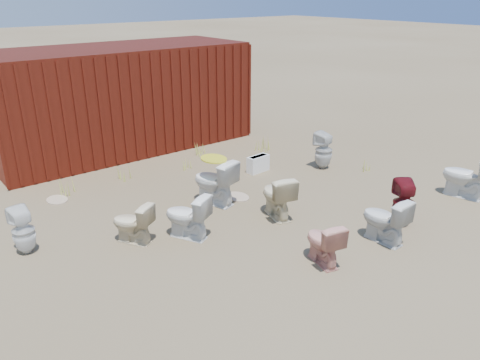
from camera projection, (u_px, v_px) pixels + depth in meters
ground at (262, 221)px, 7.84m from camera, size 100.00×100.00×0.00m
shipping_container at (121, 98)px, 11.16m from camera, size 6.00×2.40×2.40m
toilet_front_a at (187, 216)px, 7.19m from camera, size 0.69×0.82×0.73m
toilet_front_pink at (323, 242)px, 6.52m from camera, size 0.51×0.71×0.65m
toilet_front_c at (385, 220)px, 7.07m from camera, size 0.43×0.73×0.74m
toilet_front_maroon at (404, 203)px, 7.57m from camera, size 0.49×0.50×0.78m
toilet_front_e at (466, 176)px, 8.62m from camera, size 0.64×0.89×0.82m
toilet_back_a at (23, 231)px, 6.76m from camera, size 0.35×0.36×0.72m
toilet_back_beige_left at (132, 223)px, 7.06m from camera, size 0.64×0.73×0.65m
toilet_back_beige_right at (277, 196)px, 7.86m from camera, size 0.63×0.84×0.76m
toilet_back_yellowlid at (214, 182)px, 8.34m from camera, size 0.68×0.92×0.84m
toilet_back_e at (324, 150)px, 10.02m from camera, size 0.40×0.41×0.80m
yellow_lid at (214, 159)px, 8.17m from camera, size 0.43×0.53×0.02m
loose_tank at (258, 164)px, 9.91m from camera, size 0.51×0.24×0.35m
loose_lid_near at (238, 197)px, 8.72m from camera, size 0.38×0.49×0.02m
loose_lid_far at (57, 200)px, 8.59m from camera, size 0.38×0.49×0.02m
weed_clump_a at (65, 187)px, 8.82m from camera, size 0.36×0.36×0.30m
weed_clump_b at (188, 164)px, 10.02m from camera, size 0.32×0.32×0.28m
weed_clump_c at (265, 145)px, 11.16m from camera, size 0.36×0.36×0.34m
weed_clump_d at (127, 172)px, 9.54m from camera, size 0.30×0.30×0.28m
weed_clump_e at (202, 149)px, 10.96m from camera, size 0.34×0.34×0.29m
weed_clump_f at (363, 166)px, 9.97m from camera, size 0.28×0.28×0.21m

